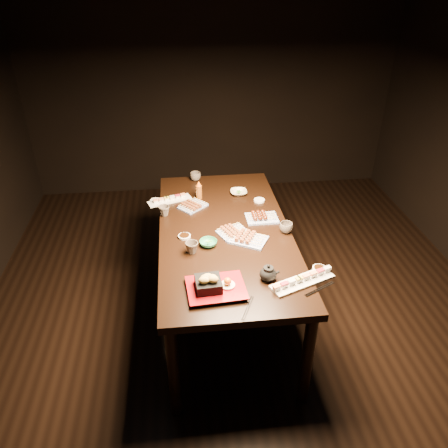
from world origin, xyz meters
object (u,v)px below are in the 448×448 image
at_px(teacup_near_left, 192,248).
at_px(sushi_platter_near, 302,279).
at_px(yakitori_plate_right, 248,237).
at_px(teacup_far_left, 164,211).
at_px(edamame_bowl_cream, 239,192).
at_px(teapot, 268,272).
at_px(yakitori_plate_center, 233,230).
at_px(condiment_bottle, 199,190).
at_px(dining_table, 225,273).
at_px(edamame_bowl_green, 208,243).
at_px(teacup_far_right, 195,176).
at_px(tempura_tray, 216,282).
at_px(teacup_mid_right, 286,228).
at_px(yakitori_plate_left, 193,204).
at_px(sushi_platter_far, 169,199).

bearing_deg(teacup_near_left, sushi_platter_near, -31.01).
distance_m(yakitori_plate_right, teacup_far_left, 0.69).
relative_size(edamame_bowl_cream, teapot, 1.11).
bearing_deg(yakitori_plate_center, condiment_bottle, 85.89).
bearing_deg(dining_table, teacup_far_left, 136.06).
height_order(yakitori_plate_right, teapot, teapot).
xyz_separation_m(edamame_bowl_green, teacup_far_right, (-0.03, 1.00, 0.02)).
xyz_separation_m(teacup_far_right, condiment_bottle, (0.01, -0.33, 0.04)).
relative_size(tempura_tray, teacup_near_left, 3.97).
height_order(edamame_bowl_green, condiment_bottle, condiment_bottle).
distance_m(teacup_near_left, teacup_far_left, 0.53).
height_order(dining_table, yakitori_plate_right, yakitori_plate_right).
height_order(edamame_bowl_green, teacup_far_right, teacup_far_right).
distance_m(teacup_near_left, teacup_mid_right, 0.68).
relative_size(sushi_platter_near, yakitori_plate_right, 1.67).
bearing_deg(teapot, yakitori_plate_center, 108.36).
distance_m(edamame_bowl_cream, teacup_far_left, 0.65).
bearing_deg(edamame_bowl_green, yakitori_plate_left, 97.95).
bearing_deg(sushi_platter_near, sushi_platter_far, 102.99).
distance_m(yakitori_plate_right, edamame_bowl_green, 0.27).
bearing_deg(yakitori_plate_left, teacup_mid_right, -76.44).
bearing_deg(teacup_far_left, edamame_bowl_cream, 24.85).
xyz_separation_m(tempura_tray, teacup_mid_right, (0.54, 0.57, -0.02)).
bearing_deg(edamame_bowl_cream, sushi_platter_near, -79.66).
height_order(sushi_platter_near, teacup_far_right, teacup_far_right).
xyz_separation_m(yakitori_plate_left, teacup_far_left, (-0.21, -0.10, 0.01)).
xyz_separation_m(edamame_bowl_cream, teacup_mid_right, (0.24, -0.60, 0.02)).
bearing_deg(tempura_tray, yakitori_plate_left, 90.47).
xyz_separation_m(yakitori_plate_center, teacup_mid_right, (0.36, -0.03, 0.01)).
distance_m(yakitori_plate_center, yakitori_plate_left, 0.47).
distance_m(yakitori_plate_right, yakitori_plate_left, 0.61).
height_order(teacup_far_right, teapot, teapot).
height_order(yakitori_plate_left, edamame_bowl_cream, yakitori_plate_left).
height_order(yakitori_plate_right, condiment_bottle, condiment_bottle).
relative_size(teacup_far_left, teacup_far_right, 0.90).
relative_size(yakitori_plate_right, edamame_bowl_cream, 1.79).
height_order(dining_table, teacup_far_right, teacup_far_right).
bearing_deg(tempura_tray, sushi_platter_near, -2.12).
xyz_separation_m(dining_table, teacup_near_left, (-0.24, -0.25, 0.41)).
xyz_separation_m(sushi_platter_far, tempura_tray, (0.25, -1.11, 0.04)).
relative_size(tempura_tray, teacup_far_right, 3.66).
bearing_deg(edamame_bowl_green, yakitori_plate_right, 5.33).
bearing_deg(edamame_bowl_cream, teacup_mid_right, -67.92).
height_order(edamame_bowl_cream, condiment_bottle, condiment_bottle).
relative_size(yakitori_plate_center, teacup_far_left, 2.44).
bearing_deg(teacup_near_left, condiment_bottle, 82.83).
height_order(yakitori_plate_center, tempura_tray, tempura_tray).
height_order(edamame_bowl_cream, teacup_near_left, teacup_near_left).
relative_size(teacup_near_left, teapot, 0.69).
bearing_deg(teacup_near_left, dining_table, 45.76).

